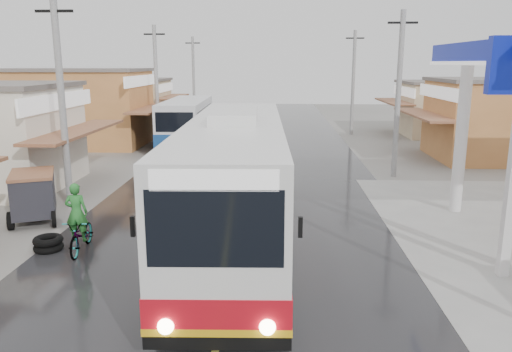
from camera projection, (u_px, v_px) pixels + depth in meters
The scene contains 11 objects.
ground at pixel (220, 328), 10.70m from camera, with size 120.00×120.00×0.00m, color slate.
road at pixel (254, 175), 25.31m from camera, with size 12.00×90.00×0.02m, color black.
centre_line at pixel (254, 174), 25.31m from camera, with size 0.15×90.00×0.01m, color #D8CC4C.
shopfronts_left at pixel (32, 161), 28.80m from camera, with size 11.00×44.00×5.20m, color tan, non-canonical shape.
utility_poles_left at pixel (124, 170), 26.59m from camera, with size 1.60×50.00×8.00m, color gray, non-canonical shape.
utility_poles_right at pixel (393, 176), 25.01m from camera, with size 1.60×36.00×8.00m, color gray, non-canonical shape.
coach_bus at pixel (236, 180), 15.39m from camera, with size 3.35×13.45×4.18m.
second_bus at pixel (187, 122), 33.48m from camera, with size 2.82×9.51×3.13m.
cyclist at pixel (80, 229), 14.87m from camera, with size 0.86×2.07×2.17m.
tricycle_near at pixel (33, 194), 17.68m from camera, with size 2.31×2.57×1.79m.
tyre_stack at pixel (48, 244), 15.07m from camera, with size 0.89×0.89×0.45m.
Camera 1 is at (1.19, -9.67, 5.56)m, focal length 35.00 mm.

